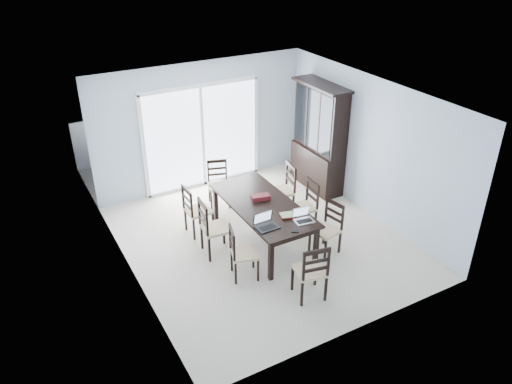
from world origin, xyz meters
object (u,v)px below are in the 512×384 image
chair_end_far (218,178)px  laptop_silver (304,219)px  chair_left_mid (210,222)px  chair_right_far (285,184)px  china_hutch (319,138)px  chair_right_mid (307,200)px  chair_right_near (330,222)px  chair_end_near (313,267)px  dining_table (263,207)px  hot_tub (167,149)px  game_box (261,197)px  chair_left_near (239,248)px  laptop_dark (267,225)px  chair_left_far (193,206)px  cell_phone (295,231)px

chair_end_far → laptop_silver: bearing=116.6°
chair_left_mid → chair_right_far: (1.79, 0.57, -0.01)m
china_hutch → chair_right_mid: bearing=-131.5°
chair_right_near → laptop_silver: (-0.54, -0.03, 0.25)m
china_hutch → chair_end_near: (-2.16, -2.94, -0.49)m
dining_table → china_hutch: (2.02, 1.25, 0.40)m
hot_tub → chair_right_near: bearing=-74.7°
dining_table → game_box: size_ratio=6.99×
chair_end_near → chair_left_near: bearing=135.8°
laptop_dark → chair_end_far: bearing=82.8°
chair_left_far → chair_right_mid: 2.01m
chair_left_near → laptop_dark: 0.56m
chair_left_near → laptop_dark: size_ratio=3.00×
dining_table → laptop_silver: 0.88m
game_box → hot_tub: 3.54m
chair_left_far → game_box: size_ratio=3.44×
chair_right_far → laptop_silver: 1.58m
chair_left_near → game_box: chair_left_near is taller
china_hutch → laptop_dark: (-2.34, -1.95, -0.26)m
china_hutch → chair_right_near: bearing=-120.4°
chair_left_far → laptop_dark: size_ratio=3.15×
dining_table → chair_end_far: size_ratio=2.14×
china_hutch → chair_right_near: (-1.19, -2.04, -0.52)m
chair_end_near → laptop_dark: size_ratio=3.21×
chair_left_mid → hot_tub: (0.55, 3.56, -0.18)m
chair_right_mid → cell_phone: 1.36m
dining_table → chair_right_mid: chair_right_mid is taller
dining_table → china_hutch: size_ratio=1.00×
chair_end_far → chair_right_mid: bearing=139.7°
chair_left_near → dining_table: bearing=146.8°
chair_left_mid → chair_end_near: size_ratio=1.06×
chair_left_far → laptop_silver: bearing=36.4°
chair_end_far → game_box: (0.13, -1.44, 0.24)m
chair_right_mid → cell_phone: chair_right_mid is taller
chair_right_far → laptop_dark: size_ratio=3.34×
dining_table → chair_right_far: bearing=37.1°
china_hutch → chair_right_far: bearing=-152.7°
laptop_silver → chair_left_mid: bearing=151.4°
cell_phone → chair_end_near: bearing=-71.6°
dining_table → hot_tub: hot_tub is taller
chair_right_far → china_hutch: bearing=-53.5°
chair_right_near → chair_end_near: 1.32m
dining_table → chair_left_far: size_ratio=2.03×
dining_table → chair_right_near: size_ratio=2.11×
chair_end_near → game_box: bearing=95.8°
chair_right_mid → chair_left_near: bearing=115.3°
chair_left_mid → chair_right_near: chair_left_mid is taller
chair_left_near → chair_left_far: (-0.13, 1.48, 0.03)m
china_hutch → cell_phone: china_hutch is taller
chair_right_mid → chair_right_far: size_ratio=0.92×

